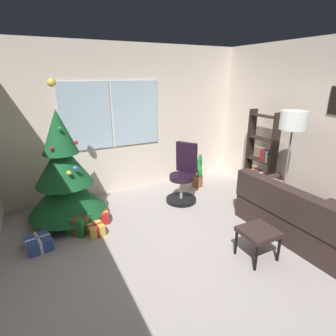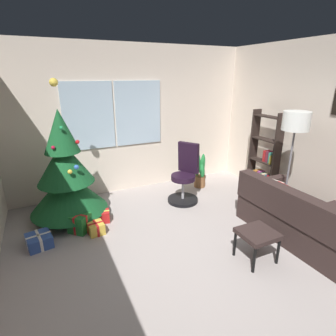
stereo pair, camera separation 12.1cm
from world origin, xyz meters
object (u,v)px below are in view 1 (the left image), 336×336
object	(u,v)px
couch	(310,217)
holiday_tree	(64,177)
footstool	(258,234)
gift_box_gold	(96,230)
office_chair	(183,179)
gift_box_blue	(39,243)
gift_box_green	(79,224)
floor_lamp	(293,127)
bookshelf	(261,158)
potted_plant	(197,172)
gift_box_red	(97,218)

from	to	relation	value
couch	holiday_tree	size ratio (longest dim) A/B	0.81
holiday_tree	footstool	bearing A→B (deg)	-46.31
gift_box_gold	office_chair	xyz separation A→B (m)	(1.73, 0.43, 0.34)
holiday_tree	gift_box_blue	bearing A→B (deg)	-128.26
footstool	gift_box_green	distance (m)	2.54
couch	floor_lamp	world-z (taller)	floor_lamp
gift_box_gold	floor_lamp	distance (m)	3.31
footstool	floor_lamp	size ratio (longest dim) A/B	0.25
office_chair	floor_lamp	xyz separation A→B (m)	(1.15, -1.25, 1.07)
office_chair	holiday_tree	bearing A→B (deg)	174.33
holiday_tree	office_chair	distance (m)	2.04
gift_box_green	gift_box_gold	bearing A→B (deg)	-38.59
holiday_tree	floor_lamp	world-z (taller)	holiday_tree
bookshelf	gift_box_gold	bearing A→B (deg)	-179.42
gift_box_blue	bookshelf	world-z (taller)	bookshelf
gift_box_blue	potted_plant	world-z (taller)	potted_plant
bookshelf	floor_lamp	size ratio (longest dim) A/B	0.93
couch	gift_box_green	bearing A→B (deg)	152.09
bookshelf	potted_plant	size ratio (longest dim) A/B	2.36
couch	bookshelf	xyz separation A→B (m)	(0.44, 1.45, 0.44)
couch	holiday_tree	world-z (taller)	holiday_tree
gift_box_blue	floor_lamp	world-z (taller)	floor_lamp
footstool	floor_lamp	world-z (taller)	floor_lamp
footstool	potted_plant	xyz separation A→B (m)	(0.62, 2.37, -0.05)
floor_lamp	potted_plant	xyz separation A→B (m)	(-0.54, 1.73, -1.19)
bookshelf	potted_plant	bearing A→B (deg)	135.43
holiday_tree	gift_box_gold	xyz separation A→B (m)	(0.28, -0.63, -0.66)
gift_box_green	office_chair	xyz separation A→B (m)	(1.93, 0.26, 0.29)
footstool	gift_box_green	world-z (taller)	footstool
couch	bookshelf	distance (m)	1.58
holiday_tree	gift_box_green	distance (m)	0.77
gift_box_red	gift_box_green	bearing A→B (deg)	-152.83
couch	gift_box_blue	distance (m)	3.84
potted_plant	footstool	bearing A→B (deg)	-104.62
holiday_tree	potted_plant	world-z (taller)	holiday_tree
gift_box_red	potted_plant	world-z (taller)	potted_plant
footstool	floor_lamp	bearing A→B (deg)	29.07
office_chair	bookshelf	size ratio (longest dim) A/B	0.67
gift_box_gold	potted_plant	size ratio (longest dim) A/B	0.37
footstool	potted_plant	world-z (taller)	potted_plant
couch	gift_box_green	distance (m)	3.39
floor_lamp	potted_plant	world-z (taller)	floor_lamp
holiday_tree	floor_lamp	size ratio (longest dim) A/B	1.27
office_chair	potted_plant	distance (m)	0.79
holiday_tree	gift_box_gold	size ratio (longest dim) A/B	8.68
gift_box_gold	gift_box_blue	size ratio (longest dim) A/B	0.68
bookshelf	footstool	bearing A→B (deg)	-135.00
gift_box_green	gift_box_gold	world-z (taller)	gift_box_green
office_chair	floor_lamp	size ratio (longest dim) A/B	0.63
gift_box_blue	floor_lamp	distance (m)	4.00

